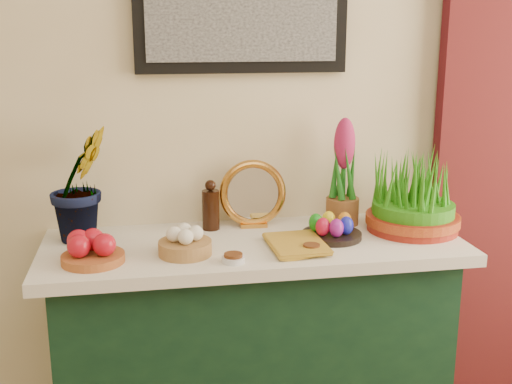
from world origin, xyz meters
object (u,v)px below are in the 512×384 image
book (270,246)px  wheatgrass_sabzeh (414,198)px  hyacinth_green (79,166)px  sideboard (254,364)px  mirror (253,194)px

book → wheatgrass_sabzeh: wheatgrass_sabzeh is taller
wheatgrass_sabzeh → hyacinth_green: bearing=175.0°
sideboard → wheatgrass_sabzeh: 0.82m
hyacinth_green → book: size_ratio=2.18×
mirror → wheatgrass_sabzeh: wheatgrass_sabzeh is taller
sideboard → book: book is taller
book → sideboard: bearing=105.8°
sideboard → hyacinth_green: bearing=168.8°
sideboard → wheatgrass_sabzeh: size_ratio=3.96×
wheatgrass_sabzeh → book: bearing=-167.3°
hyacinth_green → mirror: hyacinth_green is taller
mirror → hyacinth_green: bearing=-174.9°
sideboard → book: bearing=-71.9°
sideboard → mirror: 0.60m
mirror → sideboard: bearing=-99.1°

